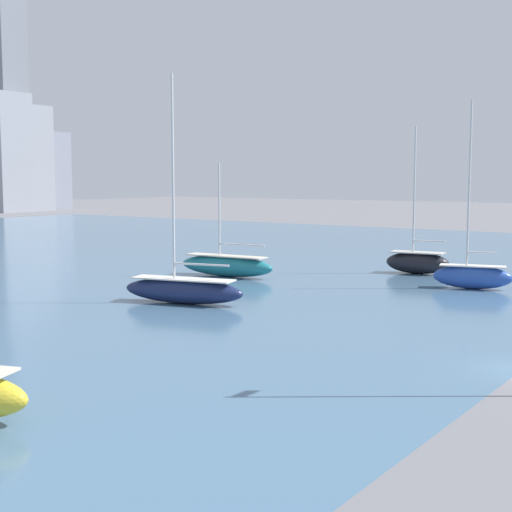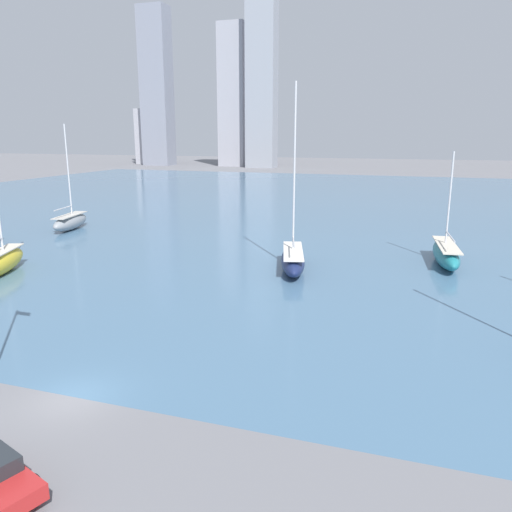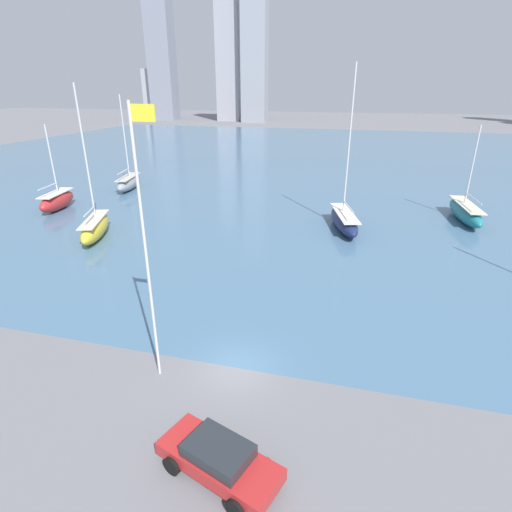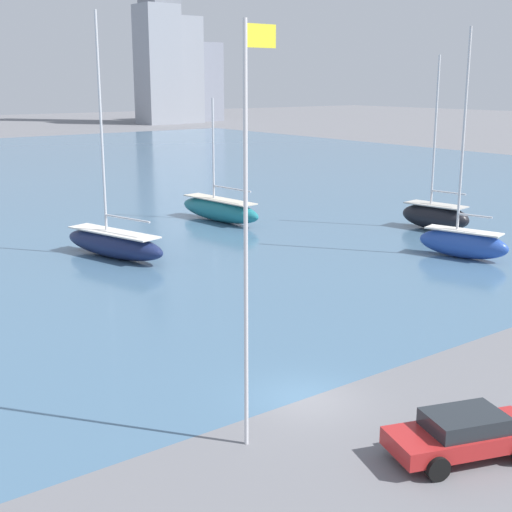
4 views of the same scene
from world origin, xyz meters
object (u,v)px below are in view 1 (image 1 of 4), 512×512
(sailboat_navy, at_px, (183,289))
(sailboat_black, at_px, (417,262))
(sailboat_teal, at_px, (226,265))
(sailboat_blue, at_px, (472,275))

(sailboat_navy, relative_size, sailboat_black, 1.18)
(sailboat_teal, relative_size, sailboat_black, 0.75)
(sailboat_black, bearing_deg, sailboat_teal, 123.10)
(sailboat_blue, relative_size, sailboat_black, 1.10)
(sailboat_navy, distance_m, sailboat_black, 26.95)
(sailboat_navy, bearing_deg, sailboat_teal, 11.00)
(sailboat_navy, xyz_separation_m, sailboat_black, (25.96, -7.23, 0.11))
(sailboat_navy, distance_m, sailboat_teal, 15.03)
(sailboat_blue, bearing_deg, sailboat_teal, 90.11)
(sailboat_blue, height_order, sailboat_teal, sailboat_blue)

